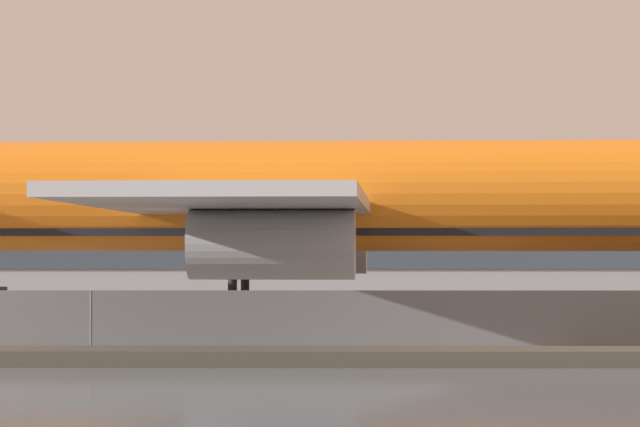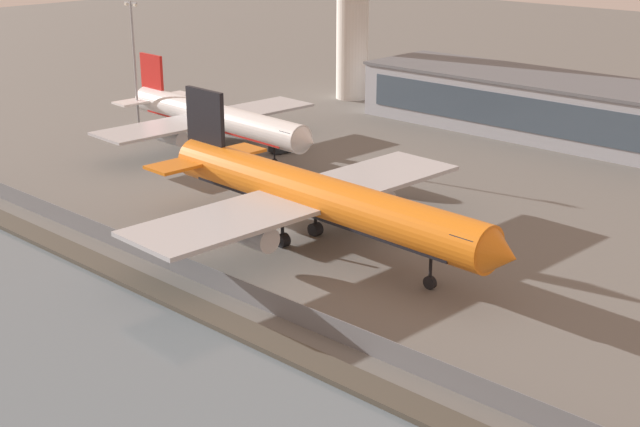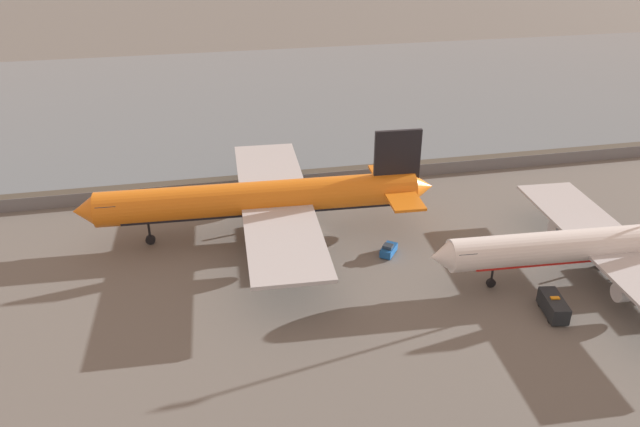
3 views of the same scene
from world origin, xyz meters
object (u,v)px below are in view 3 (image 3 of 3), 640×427
cargo_jet_orange (265,199)px  baggage_tug (389,250)px  passenger_jet_white_red (602,245)px  ops_van (554,306)px

cargo_jet_orange → baggage_tug: size_ratio=14.68×
cargo_jet_orange → passenger_jet_white_red: (-40.87, 20.26, -0.85)m
passenger_jet_white_red → ops_van: passenger_jet_white_red is taller
ops_van → baggage_tug: bearing=-49.0°
ops_van → cargo_jet_orange: bearing=-40.5°
baggage_tug → cargo_jet_orange: bearing=-30.0°
cargo_jet_orange → baggage_tug: (-15.94, 9.19, -5.03)m
passenger_jet_white_red → baggage_tug: bearing=-23.9°
passenger_jet_white_red → ops_van: size_ratio=8.17×
baggage_tug → ops_van: (-15.12, 17.37, 0.47)m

